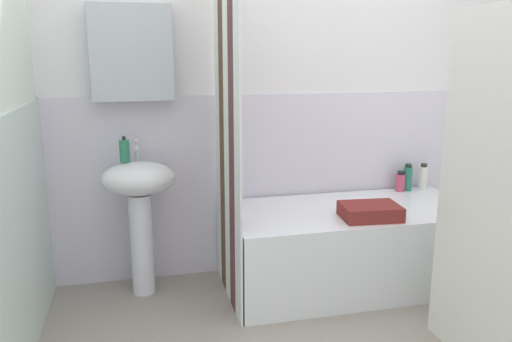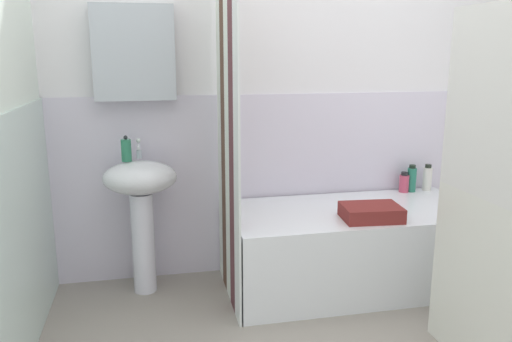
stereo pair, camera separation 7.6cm
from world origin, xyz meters
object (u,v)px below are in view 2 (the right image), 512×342
Objects in this scene: soap_dispenser at (126,150)px; body_wash_bottle at (427,178)px; conditioner_bottle at (404,183)px; towel_folded at (371,212)px; bathtub at (353,247)px; sink at (141,197)px; lotion_bottle at (412,179)px.

body_wash_bottle is at bearing 3.02° from soap_dispenser.
conditioner_bottle is 0.71m from towel_folded.
sink is at bearing 171.78° from bathtub.
soap_dispenser reaches higher than lotion_bottle.
soap_dispenser is at bearing 163.13° from towel_folded.
sink is at bearing -176.31° from body_wash_bottle.
body_wash_bottle is 1.30× the size of conditioner_bottle.
sink is at bearing -15.27° from soap_dispenser.
sink is 4.34× the size of lotion_bottle.
towel_folded is (0.01, -0.21, 0.30)m from bathtub.
soap_dispenser reaches higher than bathtub.
sink reaches higher than body_wash_bottle.
soap_dispenser is 0.83× the size of body_wash_bottle.
soap_dispenser is 1.08× the size of conditioner_bottle.
body_wash_bottle is 0.98× the size of lotion_bottle.
body_wash_bottle is at bearing 2.58° from lotion_bottle.
conditioner_bottle is at bearing -177.29° from body_wash_bottle.
sink is 1.36m from bathtub.
soap_dispenser is 1.53m from bathtub.
soap_dispenser is 1.96m from lotion_bottle.
conditioner_bottle is (-0.18, -0.01, -0.02)m from body_wash_bottle.
lotion_bottle is at bearing -177.42° from body_wash_bottle.
conditioner_bottle is at bearing 3.05° from soap_dispenser.
lotion_bottle is (1.93, 0.10, -0.30)m from soap_dispenser.
soap_dispenser is (-0.07, 0.02, 0.29)m from sink.
sink is 5.77× the size of conditioner_bottle.
towel_folded is (-0.48, -0.52, -0.02)m from conditioner_bottle.
sink is at bearing -176.24° from lotion_bottle.
lotion_bottle is at bearing 3.76° from sink.
conditioner_bottle is at bearing 3.79° from sink.
sink reaches higher than bathtub.
conditioner_bottle reaches higher than bathtub.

